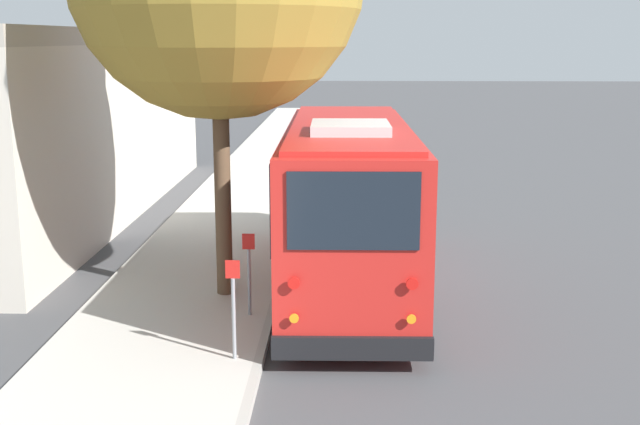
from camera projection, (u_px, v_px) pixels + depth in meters
The scene contains 11 objects.
ground_plane at pixel (371, 269), 17.67m from camera, with size 160.00×160.00×0.00m, color #474749.
sidewalk_slab at pixel (204, 264), 17.76m from camera, with size 80.00×3.44×0.15m, color beige.
curb_strip at pixel (285, 265), 17.71m from camera, with size 80.00×0.14×0.15m, color #AAA69D.
shuttle_bus at pixel (348, 198), 15.87m from camera, with size 8.73×2.76×3.53m.
parked_sedan_silver at pixel (344, 169), 27.34m from camera, with size 4.62×1.85×1.30m.
parked_sedan_navy at pixel (342, 146), 33.33m from camera, with size 4.66×1.97×1.32m.
parked_sedan_white at pixel (340, 128), 39.75m from camera, with size 4.64×1.86×1.33m.
sign_post_near at pixel (234, 308), 12.18m from camera, with size 0.06×0.22×1.57m.
sign_post_far at pixel (249, 273), 14.15m from camera, with size 0.06×0.22×1.49m.
fire_hydrant at pixel (277, 204), 21.83m from camera, with size 0.22×0.22×0.81m.
building_backdrop at pixel (18, 130), 22.85m from camera, with size 17.33×6.97×5.23m.
Camera 1 is at (-17.02, 0.60, 4.98)m, focal length 45.00 mm.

